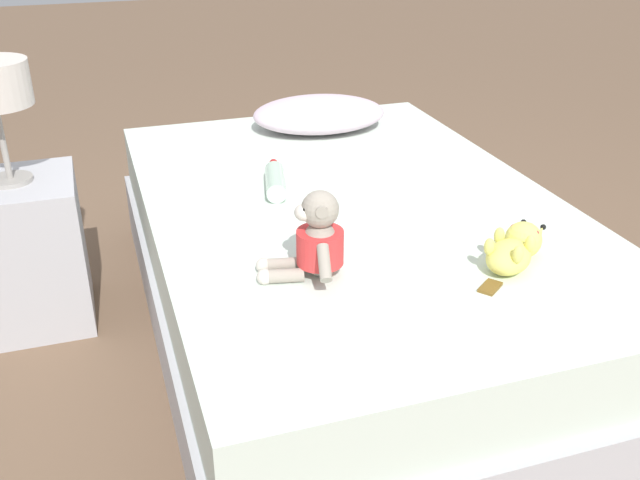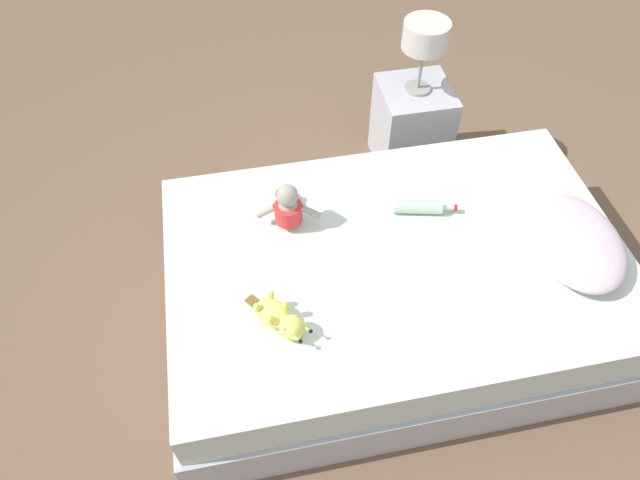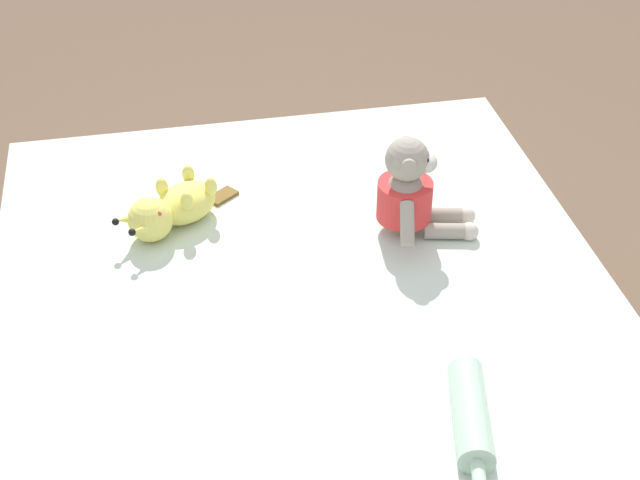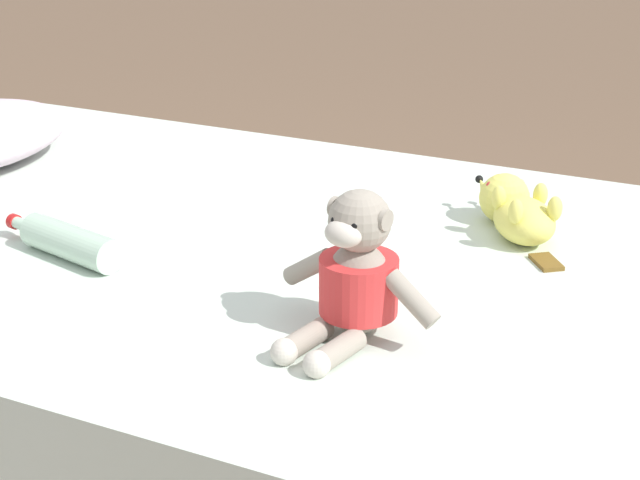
# 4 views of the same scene
# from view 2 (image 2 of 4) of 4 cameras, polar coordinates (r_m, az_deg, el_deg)

# --- Properties ---
(ground_plane) EXTENTS (16.00, 16.00, 0.00)m
(ground_plane) POSITION_cam_2_polar(r_m,az_deg,el_deg) (2.85, 6.78, -7.30)
(ground_plane) COLOR brown
(bed) EXTENTS (1.32, 2.03, 0.48)m
(bed) POSITION_cam_2_polar(r_m,az_deg,el_deg) (2.65, 7.26, -4.59)
(bed) COLOR #B2B2B7
(bed) RESTS_ON ground_plane
(pillow) EXTENTS (0.57, 0.43, 0.13)m
(pillow) POSITION_cam_2_polar(r_m,az_deg,el_deg) (2.62, 24.23, -0.08)
(pillow) COLOR silver
(pillow) RESTS_ON bed
(plush_monkey) EXTENTS (0.24, 0.29, 0.24)m
(plush_monkey) POSITION_cam_2_polar(r_m,az_deg,el_deg) (2.47, -3.20, 3.25)
(plush_monkey) COLOR #9E9384
(plush_monkey) RESTS_ON bed
(plush_yellow_creature) EXTENTS (0.29, 0.24, 0.10)m
(plush_yellow_creature) POSITION_cam_2_polar(r_m,az_deg,el_deg) (2.20, -3.95, -7.90)
(plush_yellow_creature) COLOR #EAE066
(plush_yellow_creature) RESTS_ON bed
(glass_bottle) EXTENTS (0.11, 0.29, 0.06)m
(glass_bottle) POSITION_cam_2_polar(r_m,az_deg,el_deg) (2.60, 9.91, 3.31)
(glass_bottle) COLOR #B2D1B7
(glass_bottle) RESTS_ON bed
(nightstand) EXTENTS (0.39, 0.39, 0.52)m
(nightstand) POSITION_cam_2_polar(r_m,az_deg,el_deg) (3.40, 9.14, 11.15)
(nightstand) COLOR #B2B2B7
(nightstand) RESTS_ON ground_plane
(bedside_lamp) EXTENTS (0.24, 0.24, 0.39)m
(bedside_lamp) POSITION_cam_2_polar(r_m,az_deg,el_deg) (3.07, 10.54, 19.34)
(bedside_lamp) COLOR gray
(bedside_lamp) RESTS_ON nightstand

